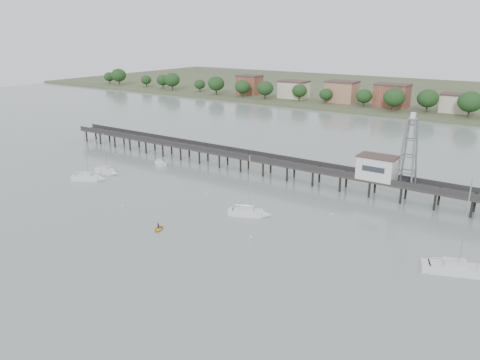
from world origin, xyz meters
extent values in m
plane|color=gray|center=(0.00, 0.00, 0.00)|extent=(500.00, 500.00, 0.00)
cube|color=#2D2823|center=(0.00, 60.00, 3.75)|extent=(150.00, 5.00, 0.50)
cube|color=#333335|center=(0.00, 57.60, 4.55)|extent=(150.00, 0.12, 1.10)
cube|color=#333335|center=(0.00, 62.40, 4.55)|extent=(150.00, 0.12, 1.10)
cylinder|color=black|center=(-73.00, 58.10, 1.80)|extent=(0.50, 0.50, 4.40)
cylinder|color=black|center=(-73.00, 61.90, 1.80)|extent=(0.50, 0.50, 4.40)
cylinder|color=black|center=(0.00, 58.10, 1.80)|extent=(0.50, 0.50, 4.40)
cylinder|color=black|center=(0.00, 61.90, 1.80)|extent=(0.50, 0.50, 4.40)
cube|color=silver|center=(25.00, 60.00, 6.50)|extent=(8.00, 5.00, 5.00)
cube|color=#4C3833|center=(25.00, 60.00, 9.15)|extent=(8.40, 5.40, 0.30)
cube|color=slate|center=(31.50, 60.00, 18.15)|extent=(1.80, 1.80, 0.30)
cube|color=silver|center=(31.50, 60.00, 18.90)|extent=(0.90, 0.90, 1.20)
cube|color=silver|center=(-38.67, 37.09, 0.48)|extent=(5.18, 2.50, 1.65)
cone|color=silver|center=(-35.57, 37.45, 0.47)|extent=(2.29, 2.17, 1.94)
cube|color=silver|center=(-38.67, 37.09, 1.65)|extent=(2.38, 1.80, 0.75)
cylinder|color=#A5A8AA|center=(-38.33, 37.13, 5.98)|extent=(0.18, 0.18, 9.36)
cylinder|color=#A5A8AA|center=(-39.50, 37.00, 2.20)|extent=(2.91, 0.45, 0.12)
cube|color=silver|center=(-37.72, 30.42, 0.48)|extent=(6.25, 5.03, 1.65)
cone|color=silver|center=(-34.56, 32.34, 0.48)|extent=(3.30, 3.24, 2.30)
cube|color=silver|center=(-37.72, 30.42, 1.65)|extent=(3.20, 2.94, 0.75)
cylinder|color=#A5A8AA|center=(-37.37, 30.64, 6.84)|extent=(0.18, 0.18, 11.09)
cylinder|color=#A5A8AA|center=(-38.57, 29.91, 2.20)|extent=(3.01, 1.89, 0.12)
cube|color=silver|center=(47.08, 32.42, 0.48)|extent=(8.09, 5.39, 1.65)
cube|color=silver|center=(47.08, 32.42, 1.65)|extent=(3.96, 3.37, 0.75)
cylinder|color=#A5A8AA|center=(47.57, 32.60, 8.37)|extent=(0.18, 0.18, 14.13)
cylinder|color=#A5A8AA|center=(45.91, 31.97, 2.20)|extent=(4.16, 1.66, 0.12)
cube|color=silver|center=(7.98, 33.69, 0.48)|extent=(6.44, 4.61, 1.65)
cone|color=silver|center=(11.41, 35.24, 0.48)|extent=(3.25, 3.16, 2.34)
cube|color=silver|center=(7.98, 33.69, 1.65)|extent=(3.21, 2.81, 0.75)
cylinder|color=#A5A8AA|center=(8.36, 33.87, 6.94)|extent=(0.18, 0.18, 11.28)
cylinder|color=#A5A8AA|center=(7.07, 33.28, 2.20)|extent=(3.25, 1.56, 0.12)
cube|color=silver|center=(-32.35, 50.94, 0.38)|extent=(4.27, 2.84, 1.10)
cube|color=silver|center=(-33.18, 51.23, 1.04)|extent=(1.67, 1.67, 0.66)
imported|color=yellow|center=(-1.79, 18.37, 0.00)|extent=(2.04, 1.31, 2.77)
imported|color=black|center=(-1.79, 18.37, 0.00)|extent=(0.77, 1.32, 0.30)
ellipsoid|color=beige|center=(-39.84, 35.67, 0.08)|extent=(0.56, 0.56, 0.39)
ellipsoid|color=beige|center=(-6.83, 39.08, 0.08)|extent=(0.56, 0.56, 0.39)
ellipsoid|color=beige|center=(-16.68, 23.07, 0.08)|extent=(0.56, 0.56, 0.39)
ellipsoid|color=beige|center=(14.33, 25.53, 0.08)|extent=(0.56, 0.56, 0.39)
ellipsoid|color=beige|center=(21.83, 44.01, 0.08)|extent=(0.56, 0.56, 0.39)
cube|color=#475133|center=(0.00, 245.00, 0.50)|extent=(500.00, 170.00, 1.40)
cube|color=brown|center=(-90.00, 183.00, 5.70)|extent=(13.00, 10.50, 9.00)
cube|color=brown|center=(-62.00, 183.00, 5.70)|extent=(13.00, 10.50, 9.00)
cube|color=brown|center=(-35.00, 183.00, 5.70)|extent=(13.00, 10.50, 9.00)
cube|color=brown|center=(-10.00, 183.00, 5.70)|extent=(13.00, 10.50, 9.00)
cube|color=brown|center=(18.00, 183.00, 5.70)|extent=(13.00, 10.50, 9.00)
ellipsoid|color=#1D3E19|center=(-120.00, 171.00, 6.00)|extent=(8.00, 8.00, 6.80)
ellipsoid|color=#1D3E19|center=(0.00, 171.00, 6.00)|extent=(8.00, 8.00, 6.80)
camera|label=1|loc=(56.30, -39.15, 35.63)|focal=35.00mm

